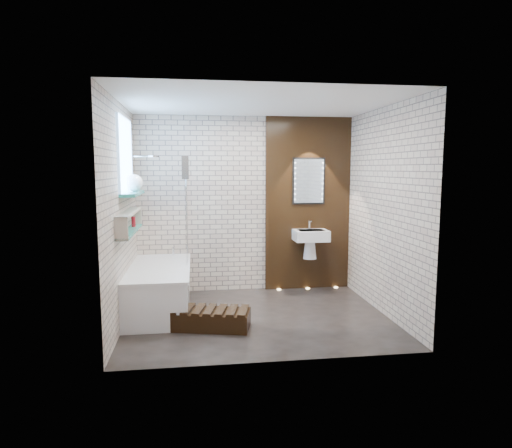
{
  "coord_description": "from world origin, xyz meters",
  "views": [
    {
      "loc": [
        -0.76,
        -5.31,
        1.84
      ],
      "look_at": [
        0.0,
        0.15,
        1.15
      ],
      "focal_mm": 31.3,
      "sensor_mm": 36.0,
      "label": 1
    }
  ],
  "objects": [
    {
      "name": "led_mirror",
      "position": [
        0.95,
        1.23,
        1.65
      ],
      "size": [
        0.5,
        0.02,
        0.7
      ],
      "color": "black",
      "rests_on": "walnut_panel"
    },
    {
      "name": "bath_screen",
      "position": [
        -0.87,
        0.89,
        1.28
      ],
      "size": [
        0.01,
        0.78,
        1.4
      ],
      "primitive_type": "cube",
      "color": "white",
      "rests_on": "bathtub"
    },
    {
      "name": "niche_bottles",
      "position": [
        -1.53,
        0.11,
        1.16
      ],
      "size": [
        0.05,
        0.72,
        0.13
      ],
      "color": "maroon",
      "rests_on": "display_niche"
    },
    {
      "name": "towel",
      "position": [
        -0.87,
        0.76,
        1.85
      ],
      "size": [
        0.09,
        0.23,
        0.3
      ],
      "primitive_type": "cube",
      "color": "black",
      "rests_on": "bath_screen"
    },
    {
      "name": "ground",
      "position": [
        0.0,
        0.0,
        0.0
      ],
      "size": [
        3.2,
        3.2,
        0.0
      ],
      "primitive_type": "plane",
      "color": "black",
      "rests_on": "ground"
    },
    {
      "name": "room_shell",
      "position": [
        0.0,
        0.0,
        1.3
      ],
      "size": [
        3.24,
        3.2,
        2.6
      ],
      "color": "#B7A091",
      "rests_on": "ground"
    },
    {
      "name": "walnut_panel",
      "position": [
        0.95,
        1.27,
        1.3
      ],
      "size": [
        1.3,
        0.06,
        2.6
      ],
      "primitive_type": "cube",
      "color": "black",
      "rests_on": "ground"
    },
    {
      "name": "floor_uplights",
      "position": [
        0.95,
        1.2,
        0.01
      ],
      "size": [
        0.96,
        0.06,
        0.01
      ],
      "color": "#FFD899",
      "rests_on": "ground"
    },
    {
      "name": "sill_vases",
      "position": [
        -1.5,
        0.45,
        1.66
      ],
      "size": [
        0.22,
        0.22,
        0.22
      ],
      "color": "white",
      "rests_on": "clerestory_window"
    },
    {
      "name": "washbasin",
      "position": [
        0.95,
        1.07,
        0.79
      ],
      "size": [
        0.5,
        0.36,
        0.58
      ],
      "color": "white",
      "rests_on": "walnut_panel"
    },
    {
      "name": "clerestory_window",
      "position": [
        -1.57,
        0.35,
        1.9
      ],
      "size": [
        0.18,
        1.0,
        0.94
      ],
      "color": "#7FADE0",
      "rests_on": "room_shell"
    },
    {
      "name": "bathtub",
      "position": [
        -1.22,
        0.45,
        0.29
      ],
      "size": [
        0.79,
        1.74,
        0.7
      ],
      "color": "white",
      "rests_on": "ground"
    },
    {
      "name": "walnut_step",
      "position": [
        -0.6,
        -0.3,
        0.1
      ],
      "size": [
        0.98,
        0.6,
        0.2
      ],
      "primitive_type": "cube",
      "rotation": [
        0.0,
        0.0,
        -0.24
      ],
      "color": "black",
      "rests_on": "ground"
    },
    {
      "name": "shower_head",
      "position": [
        -1.3,
        0.95,
        2.0
      ],
      "size": [
        0.18,
        0.18,
        0.02
      ],
      "primitive_type": "cylinder",
      "color": "silver",
      "rests_on": "room_shell"
    },
    {
      "name": "display_niche",
      "position": [
        -1.53,
        0.15,
        1.2
      ],
      "size": [
        0.14,
        1.3,
        0.26
      ],
      "color": "teal",
      "rests_on": "room_shell"
    }
  ]
}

